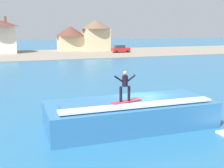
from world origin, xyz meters
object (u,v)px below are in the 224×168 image
at_px(surfboard, 126,101).
at_px(car_far_shore, 121,49).
at_px(house_small_cottage, 70,37).
at_px(wave_crest, 130,113).
at_px(house_gabled_white, 96,33).
at_px(surfer, 125,84).

bearing_deg(surfboard, car_far_shore, 69.86).
xyz_separation_m(surfboard, house_small_cottage, (7.50, 57.61, 1.95)).
bearing_deg(car_far_shore, wave_crest, -109.85).
bearing_deg(car_far_shore, house_gabled_white, 119.09).
relative_size(wave_crest, car_far_shore, 2.37).
xyz_separation_m(house_gabled_white, house_small_cottage, (-6.27, 1.87, -0.81)).
xyz_separation_m(wave_crest, house_small_cottage, (7.01, 57.00, 2.89)).
height_order(house_gabled_white, house_small_cottage, house_gabled_white).
height_order(surfboard, surfer, surfer).
bearing_deg(house_gabled_white, car_far_shore, -60.91).
bearing_deg(surfer, surfboard, 19.74).
bearing_deg(house_gabled_white, surfboard, -103.87).
bearing_deg(house_small_cottage, surfboard, -97.42).
xyz_separation_m(surfer, car_far_shore, (17.91, 48.55, -1.81)).
distance_m(wave_crest, house_gabled_white, 56.83).
relative_size(car_far_shore, house_small_cottage, 0.54).
relative_size(surfer, house_small_cottage, 0.22).
relative_size(surfboard, house_small_cottage, 0.25).
relative_size(car_far_shore, house_gabled_white, 0.53).
distance_m(car_far_shore, house_small_cottage, 14.00).
height_order(wave_crest, house_gabled_white, house_gabled_white).
height_order(car_far_shore, house_gabled_white, house_gabled_white).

